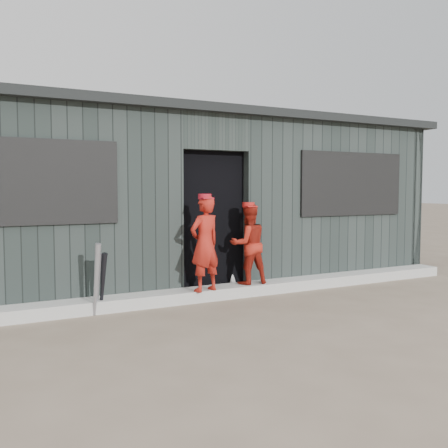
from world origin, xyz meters
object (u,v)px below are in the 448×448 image
bat_right (103,283)px  player_red_left (205,244)px  bat_left (96,280)px  player_grey_back (227,249)px  player_red_right (248,244)px  bat_mid (98,283)px  dugout (176,200)px

bat_right → player_red_left: (1.31, -0.04, 0.40)m
bat_left → player_grey_back: size_ratio=0.73×
player_red_left → player_red_right: (0.75, 0.18, -0.06)m
bat_mid → bat_right: bearing=1.6°
bat_mid → player_red_left: (1.37, -0.04, 0.40)m
bat_mid → player_grey_back: bearing=16.9°
bat_left → bat_right: size_ratio=1.18×
player_red_right → player_grey_back: player_red_right is taller
bat_mid → dugout: 2.67m
bat_left → bat_right: bearing=50.9°
player_red_left → player_red_right: bearing=178.4°
bat_mid → bat_left: bearing=-109.1°
player_grey_back → dugout: 1.41m
bat_right → player_grey_back: bearing=17.4°
bat_left → bat_right: bat_left is taller
dugout → player_grey_back: bearing=-74.7°
player_grey_back → bat_left: bearing=19.7°
bat_left → bat_mid: size_ratio=1.19×
player_red_left → dugout: dugout is taller
bat_mid → player_grey_back: player_grey_back is taller
bat_left → bat_mid: bearing=70.9°
bat_mid → player_red_right: 2.16m
player_red_right → bat_left: bearing=11.0°
bat_mid → player_red_left: 1.43m
bat_right → player_red_left: bearing=-1.8°
dugout → bat_left: bearing=-132.4°
bat_right → player_grey_back: 2.10m
player_red_right → player_red_left: bearing=17.4°
player_red_right → player_grey_back: 0.50m
bat_mid → player_red_left: player_red_left is taller
player_red_left → player_grey_back: 0.96m
player_grey_back → player_red_right: bearing=98.9°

